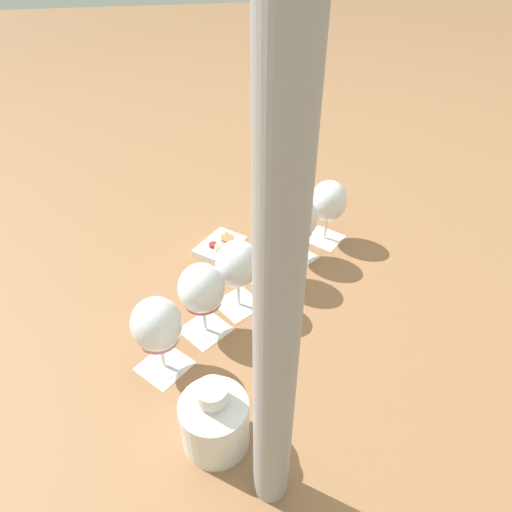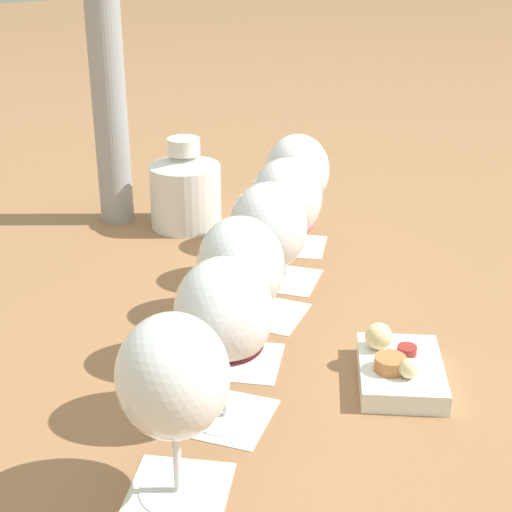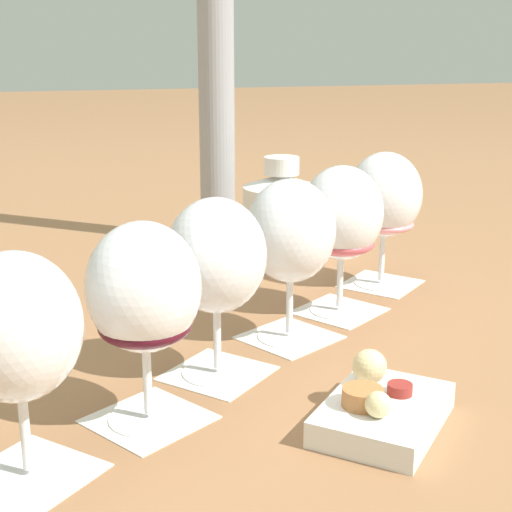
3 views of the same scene
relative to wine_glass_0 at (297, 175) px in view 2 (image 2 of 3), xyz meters
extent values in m
plane|color=#936642|center=(0.23, 0.19, -0.12)|extent=(8.00, 8.00, 0.00)
cube|color=silver|center=(0.00, 0.00, -0.12)|extent=(0.13, 0.13, 0.00)
cube|color=silver|center=(0.09, 0.09, -0.12)|extent=(0.13, 0.13, 0.00)
cube|color=silver|center=(0.18, 0.16, -0.12)|extent=(0.13, 0.13, 0.00)
cube|color=silver|center=(0.28, 0.23, -0.12)|extent=(0.13, 0.13, 0.00)
cube|color=silver|center=(0.36, 0.31, -0.12)|extent=(0.13, 0.13, 0.00)
cube|color=silver|center=(0.46, 0.38, -0.12)|extent=(0.13, 0.13, 0.00)
cylinder|color=white|center=(0.00, 0.00, -0.11)|extent=(0.07, 0.07, 0.01)
cylinder|color=white|center=(0.00, 0.00, -0.08)|extent=(0.01, 0.01, 0.07)
ellipsoid|color=white|center=(0.00, 0.00, 0.01)|extent=(0.10, 0.10, 0.11)
ellipsoid|color=pink|center=(0.00, 0.00, -0.03)|extent=(0.08, 0.08, 0.02)
cylinder|color=white|center=(0.09, 0.09, -0.11)|extent=(0.07, 0.07, 0.01)
cylinder|color=white|center=(0.09, 0.09, -0.08)|extent=(0.01, 0.01, 0.07)
ellipsoid|color=white|center=(0.09, 0.09, 0.01)|extent=(0.10, 0.10, 0.11)
ellipsoid|color=#CE535E|center=(0.09, 0.09, -0.03)|extent=(0.08, 0.08, 0.03)
cylinder|color=white|center=(0.18, 0.16, -0.11)|extent=(0.07, 0.07, 0.01)
cylinder|color=white|center=(0.18, 0.16, -0.08)|extent=(0.01, 0.01, 0.07)
ellipsoid|color=white|center=(0.18, 0.16, 0.01)|extent=(0.10, 0.10, 0.11)
ellipsoid|color=#A52F39|center=(0.18, 0.16, -0.02)|extent=(0.08, 0.08, 0.05)
cylinder|color=white|center=(0.28, 0.23, -0.11)|extent=(0.07, 0.07, 0.01)
cylinder|color=white|center=(0.28, 0.23, -0.08)|extent=(0.01, 0.01, 0.07)
ellipsoid|color=white|center=(0.28, 0.23, 0.01)|extent=(0.10, 0.10, 0.11)
ellipsoid|color=maroon|center=(0.28, 0.23, -0.02)|extent=(0.08, 0.08, 0.04)
cylinder|color=white|center=(0.36, 0.31, -0.11)|extent=(0.07, 0.07, 0.01)
cylinder|color=white|center=(0.36, 0.31, -0.08)|extent=(0.01, 0.01, 0.07)
ellipsoid|color=white|center=(0.36, 0.31, 0.01)|extent=(0.10, 0.10, 0.11)
ellipsoid|color=#470E1E|center=(0.36, 0.31, -0.03)|extent=(0.08, 0.08, 0.03)
cylinder|color=white|center=(0.46, 0.38, -0.11)|extent=(0.07, 0.07, 0.01)
cylinder|color=white|center=(0.46, 0.38, -0.08)|extent=(0.01, 0.01, 0.07)
ellipsoid|color=white|center=(0.46, 0.38, 0.01)|extent=(0.10, 0.10, 0.11)
ellipsoid|color=black|center=(0.46, 0.38, -0.02)|extent=(0.08, 0.08, 0.05)
cylinder|color=white|center=(0.09, -0.18, -0.07)|extent=(0.12, 0.12, 0.11)
cone|color=white|center=(0.09, -0.18, 0.00)|extent=(0.12, 0.12, 0.02)
cylinder|color=white|center=(0.09, -0.18, 0.02)|extent=(0.05, 0.05, 0.03)
cube|color=white|center=(0.16, 0.37, -0.11)|extent=(0.16, 0.16, 0.02)
cylinder|color=maroon|center=(0.14, 0.36, -0.09)|extent=(0.02, 0.02, 0.01)
sphere|color=beige|center=(0.17, 0.40, -0.08)|extent=(0.02, 0.02, 0.02)
sphere|color=beige|center=(0.16, 0.33, -0.08)|extent=(0.03, 0.03, 0.03)
cylinder|color=#B2703D|center=(0.18, 0.38, -0.09)|extent=(0.04, 0.04, 0.02)
camera|label=1|loc=(0.08, -0.63, 0.65)|focal=32.00mm
camera|label=2|loc=(0.75, 0.88, 0.37)|focal=55.00mm
camera|label=3|loc=(0.42, 0.95, 0.22)|focal=55.00mm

